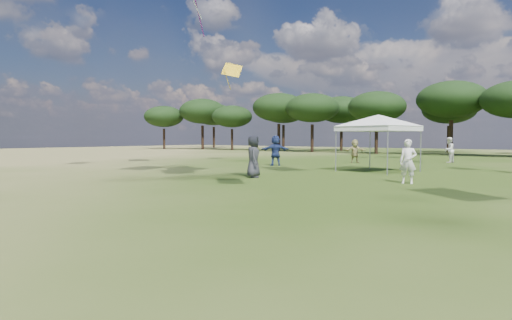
{
  "coord_description": "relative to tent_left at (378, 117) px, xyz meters",
  "views": [
    {
      "loc": [
        2.97,
        0.38,
        1.78
      ],
      "look_at": [
        0.04,
        4.06,
        1.53
      ],
      "focal_mm": 30.0,
      "sensor_mm": 36.0,
      "label": 1
    }
  ],
  "objects": [
    {
      "name": "tent_left",
      "position": [
        0.0,
        0.0,
        0.0
      ],
      "size": [
        6.42,
        6.42,
        3.25
      ],
      "rotation": [
        0.0,
        0.0,
        -0.19
      ],
      "color": "gray",
      "rests_on": "ground"
    }
  ]
}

